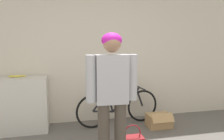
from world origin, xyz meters
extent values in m
cube|color=beige|center=(0.00, 2.49, 1.30)|extent=(8.00, 0.06, 2.60)
cube|color=white|center=(0.55, 2.46, 0.35)|extent=(0.08, 0.01, 0.12)
cube|color=beige|center=(-1.16, 2.21, 0.46)|extent=(0.76, 0.45, 0.92)
cylinder|color=#4C4238|center=(-0.05, 0.92, 0.39)|extent=(0.15, 0.15, 0.78)
cylinder|color=#4C4238|center=(0.16, 0.92, 0.39)|extent=(0.15, 0.15, 0.78)
cube|color=#B2B2B7|center=(0.06, 0.92, 1.08)|extent=(0.39, 0.20, 0.59)
cylinder|color=#B2B2B7|center=(-0.19, 0.92, 1.09)|extent=(0.12, 0.12, 0.56)
cylinder|color=#B2B2B7|center=(0.31, 0.92, 1.09)|extent=(0.12, 0.12, 0.56)
sphere|color=#A37556|center=(0.06, 0.92, 1.50)|extent=(0.21, 0.21, 0.21)
ellipsoid|color=#D11EAD|center=(0.06, 0.94, 1.54)|extent=(0.24, 0.22, 0.18)
torus|color=black|center=(-0.02, 2.08, 0.30)|extent=(0.61, 0.11, 0.61)
torus|color=black|center=(0.94, 2.20, 0.30)|extent=(0.61, 0.11, 0.61)
cylinder|color=black|center=(0.16, 2.10, 0.28)|extent=(0.37, 0.08, 0.08)
cylinder|color=black|center=(0.11, 2.09, 0.46)|extent=(0.30, 0.07, 0.34)
cylinder|color=black|center=(0.29, 2.12, 0.44)|extent=(0.13, 0.05, 0.37)
cylinder|color=black|center=(0.58, 2.15, 0.43)|extent=(0.51, 0.10, 0.38)
cylinder|color=black|center=(0.53, 2.15, 0.61)|extent=(0.58, 0.11, 0.05)
cylinder|color=black|center=(0.88, 2.19, 0.46)|extent=(0.15, 0.05, 0.32)
cylinder|color=black|center=(0.84, 2.19, 0.64)|extent=(0.07, 0.04, 0.08)
cylinder|color=black|center=(0.86, 2.19, 0.67)|extent=(0.08, 0.46, 0.02)
ellipsoid|color=black|center=(0.25, 2.11, 0.64)|extent=(0.23, 0.11, 0.05)
ellipsoid|color=#EAD64C|center=(-1.26, 2.28, 0.94)|extent=(0.13, 0.04, 0.04)
ellipsoid|color=#EAD64C|center=(-1.35, 2.30, 0.94)|extent=(0.12, 0.08, 0.04)
ellipsoid|color=#EAD64C|center=(-1.18, 2.30, 0.94)|extent=(0.12, 0.08, 0.03)
sphere|color=brown|center=(-1.39, 2.31, 0.94)|extent=(0.02, 0.02, 0.02)
torus|color=maroon|center=(0.36, 1.04, 0.32)|extent=(0.24, 0.02, 0.24)
cube|color=tan|center=(1.13, 1.88, 0.11)|extent=(0.41, 0.31, 0.23)
cube|color=tan|center=(1.13, 1.72, 0.22)|extent=(0.39, 0.11, 0.14)
camera|label=1|loc=(-0.50, -1.58, 1.54)|focal=35.00mm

